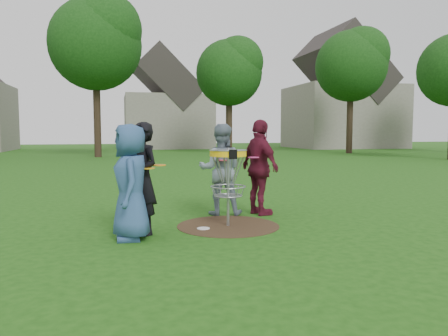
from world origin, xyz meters
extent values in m
plane|color=#19470F|center=(0.00, 0.00, 0.00)|extent=(100.00, 100.00, 0.00)
cylinder|color=#47331E|center=(0.00, 0.00, 0.00)|extent=(1.80, 1.80, 0.01)
imported|color=#2E4F7E|center=(-1.68, -0.56, 0.89)|extent=(0.58, 0.88, 1.78)
imported|color=black|center=(-1.49, -0.24, 0.91)|extent=(0.71, 0.79, 1.82)
imported|color=gray|center=(0.12, 1.08, 0.90)|extent=(1.02, 0.88, 1.81)
imported|color=maroon|center=(0.87, 0.86, 0.95)|extent=(0.75, 1.20, 1.90)
cylinder|color=white|center=(-0.47, -0.14, 0.01)|extent=(0.22, 0.22, 0.02)
cylinder|color=#9EA0A5|center=(0.00, 0.00, 0.69)|extent=(0.05, 0.05, 1.38)
cylinder|color=yellow|center=(0.00, 0.00, 1.28)|extent=(0.64, 0.64, 0.10)
cylinder|color=#9EA0A5|center=(0.00, 0.00, 1.34)|extent=(0.66, 0.66, 0.01)
cube|color=black|center=(0.00, -0.33, 1.28)|extent=(0.14, 0.02, 0.16)
torus|color=#9EA0A5|center=(0.00, 0.00, 0.70)|extent=(0.62, 0.62, 0.02)
torus|color=#9EA0A5|center=(0.00, 0.00, 0.54)|extent=(0.50, 0.50, 0.02)
cylinder|color=#9EA0A5|center=(0.00, 0.00, 0.53)|extent=(0.44, 0.44, 0.01)
cylinder|color=gold|center=(-1.42, -0.47, 1.09)|extent=(0.22, 0.22, 0.02)
cylinder|color=orange|center=(-1.21, -0.19, 1.11)|extent=(0.22, 0.22, 0.02)
cylinder|color=#D7384F|center=(0.09, 0.80, 1.11)|extent=(0.22, 0.22, 0.02)
cylinder|color=#E83D8F|center=(0.67, 0.66, 1.16)|extent=(0.22, 0.22, 0.02)
cylinder|color=#38281C|center=(-3.00, 21.50, 2.31)|extent=(0.46, 0.46, 4.62)
sphere|color=#164211|center=(-3.00, 21.50, 7.04)|extent=(5.72, 5.72, 5.72)
cylinder|color=#38281C|center=(6.00, 23.00, 1.89)|extent=(0.46, 0.46, 3.78)
sphere|color=#164211|center=(6.00, 23.00, 5.76)|extent=(4.68, 4.68, 4.68)
cylinder|color=#38281C|center=(15.00, 22.00, 2.10)|extent=(0.46, 0.46, 4.20)
sphere|color=#164211|center=(15.00, 22.00, 6.40)|extent=(5.20, 5.20, 5.20)
cube|color=gray|center=(3.00, 35.00, 2.50)|extent=(8.00, 7.00, 5.00)
cube|color=#2D2826|center=(3.00, 35.00, 6.44)|extent=(6.11, 7.14, 6.11)
cube|color=gray|center=(20.00, 32.00, 3.00)|extent=(10.00, 8.00, 6.00)
cube|color=#2D2826|center=(20.00, 32.00, 7.80)|extent=(7.64, 8.16, 7.64)
camera|label=1|loc=(-1.89, -7.33, 1.67)|focal=35.00mm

